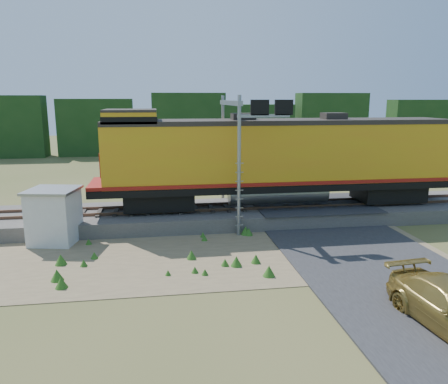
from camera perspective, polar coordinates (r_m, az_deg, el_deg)
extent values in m
plane|color=#475123|center=(19.82, -2.18, -8.73)|extent=(140.00, 140.00, 0.00)
cube|color=slate|center=(25.38, -3.71, -3.09)|extent=(70.00, 5.00, 0.80)
cube|color=brown|center=(24.56, -3.58, -2.45)|extent=(70.00, 0.10, 0.16)
cube|color=brown|center=(25.95, -3.86, -1.65)|extent=(70.00, 0.10, 0.16)
cube|color=#8C7754|center=(20.18, -8.05, -8.42)|extent=(26.00, 8.00, 0.03)
cube|color=#38383A|center=(26.76, 11.39, -1.56)|extent=(7.00, 5.20, 0.06)
cube|color=#38383A|center=(41.99, 3.96, 2.50)|extent=(7.00, 24.00, 0.08)
cube|color=#173814|center=(56.57, -6.57, 8.22)|extent=(36.00, 3.00, 6.50)
cube|color=black|center=(25.04, -8.46, -0.95)|extent=(3.85, 2.46, 0.96)
cube|color=black|center=(28.62, 20.59, 0.04)|extent=(3.85, 2.46, 0.96)
cube|color=black|center=(25.84, 7.10, 1.03)|extent=(21.40, 3.21, 0.39)
cylinder|color=gray|center=(25.95, 7.07, -0.09)|extent=(5.88, 1.28, 1.28)
cube|color=orange|center=(25.55, 7.21, 5.10)|extent=(19.79, 3.10, 3.32)
cube|color=maroon|center=(25.78, 7.12, 1.72)|extent=(21.40, 3.26, 0.19)
cube|color=#28231E|center=(25.40, 7.32, 9.10)|extent=(19.79, 3.16, 0.26)
cube|color=orange|center=(24.47, -12.09, 9.40)|extent=(2.78, 3.10, 0.75)
cube|color=#28231E|center=(24.46, -12.14, 10.37)|extent=(2.78, 3.16, 0.13)
cube|color=black|center=(24.47, -12.09, 9.27)|extent=(2.83, 3.16, 0.37)
cube|color=maroon|center=(24.84, -15.55, 3.68)|extent=(0.11, 2.14, 1.28)
cube|color=#28231E|center=(24.89, 2.52, 9.69)|extent=(1.28, 1.07, 0.48)
cube|color=#28231E|center=(26.44, 14.13, 9.49)|extent=(1.28, 1.07, 0.48)
cube|color=silver|center=(23.18, -21.28, -3.08)|extent=(2.46, 2.46, 2.61)
cube|color=gray|center=(22.88, -21.54, 0.21)|extent=(2.70, 2.70, 0.13)
cylinder|color=gray|center=(22.25, 1.97, 3.23)|extent=(0.19, 0.19, 7.23)
cylinder|color=gray|center=(27.72, -0.15, 5.01)|extent=(0.19, 0.19, 7.23)
cube|color=gray|center=(24.74, 0.81, 11.58)|extent=(0.26, 6.20, 0.26)
cube|color=gray|center=(22.25, 5.20, 9.87)|extent=(2.68, 0.15, 0.15)
cube|color=black|center=(22.19, 4.69, 10.94)|extent=(0.93, 0.15, 0.77)
cube|color=black|center=(22.51, 7.82, 10.89)|extent=(0.93, 0.15, 0.77)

